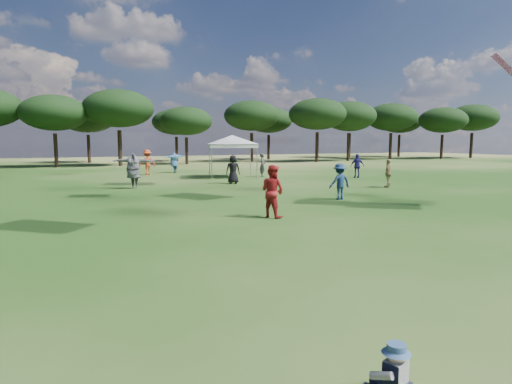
% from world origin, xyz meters
% --- Properties ---
extents(tree_line, '(108.78, 17.63, 7.77)m').
position_xyz_m(tree_line, '(2.39, 47.41, 5.42)').
color(tree_line, black).
rests_on(tree_line, ground).
extents(tent_right, '(6.18, 6.18, 3.20)m').
position_xyz_m(tent_right, '(8.55, 26.98, 2.77)').
color(tent_right, gray).
rests_on(tent_right, ground).
extents(toddler, '(0.44, 0.48, 0.59)m').
position_xyz_m(toddler, '(0.55, 2.41, 0.26)').
color(toddler, black).
rests_on(toddler, ground).
extents(festival_crowd, '(28.56, 22.17, 1.88)m').
position_xyz_m(festival_crowd, '(0.94, 23.15, 0.87)').
color(festival_crowd, '#333338').
rests_on(festival_crowd, ground).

